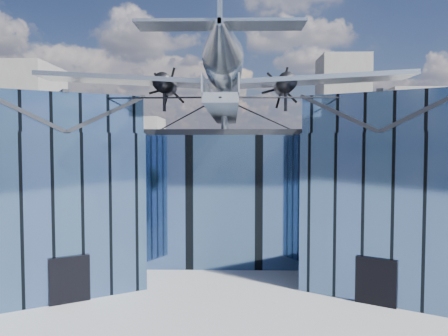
{
  "coord_description": "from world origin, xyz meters",
  "views": [
    {
      "loc": [
        0.61,
        -28.23,
        8.78
      ],
      "look_at": [
        0.0,
        2.0,
        7.2
      ],
      "focal_mm": 35.0,
      "sensor_mm": 36.0,
      "label": 1
    }
  ],
  "objects": [
    {
      "name": "bg_towers",
      "position": [
        1.45,
        50.49,
        10.01
      ],
      "size": [
        77.0,
        24.5,
        26.0
      ],
      "color": "gray",
      "rests_on": "ground"
    },
    {
      "name": "museum",
      "position": [
        0.0,
        5.82,
        5.54
      ],
      "size": [
        32.88,
        24.5,
        17.6
      ],
      "color": "#44618A",
      "rests_on": "ground"
    },
    {
      "name": "ground_plane",
      "position": [
        0.0,
        0.0,
        0.0
      ],
      "size": [
        120.0,
        120.0,
        0.0
      ],
      "primitive_type": "plane",
      "color": "gray"
    }
  ]
}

